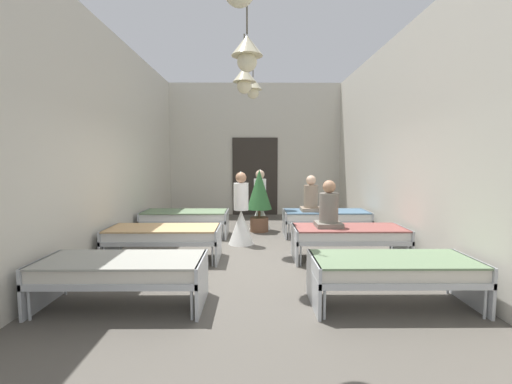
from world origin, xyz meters
TOP-DOWN VIEW (x-y plane):
  - ground_plane at (0.00, 0.00)m, footprint 5.87×10.65m
  - room_shell at (-0.00, 1.15)m, footprint 5.67×10.25m
  - bed_left_row_0 at (-1.58, -1.90)m, footprint 1.90×0.84m
  - bed_right_row_0 at (1.58, -1.90)m, footprint 1.90×0.84m
  - bed_left_row_1 at (-1.58, 0.00)m, footprint 1.90×0.84m
  - bed_right_row_1 at (1.58, 0.00)m, footprint 1.90×0.84m
  - bed_left_row_2 at (-1.58, 1.90)m, footprint 1.90×0.84m
  - bed_right_row_2 at (1.58, 1.90)m, footprint 1.90×0.84m
  - nurse_near_aisle at (-0.30, 1.15)m, footprint 0.52×0.52m
  - nurse_mid_aisle at (0.11, 2.70)m, footprint 0.52×0.52m
  - patient_seated_primary at (1.23, 1.87)m, footprint 0.44×0.44m
  - patient_seated_secondary at (1.23, 0.01)m, footprint 0.44×0.44m
  - potted_plant at (0.09, 2.40)m, footprint 0.60×0.60m

SIDE VIEW (x-z plane):
  - ground_plane at x=0.00m, z-range -0.10..0.00m
  - bed_left_row_0 at x=-1.58m, z-range 0.15..0.73m
  - bed_right_row_0 at x=1.58m, z-range 0.15..0.73m
  - bed_left_row_1 at x=-1.58m, z-range 0.15..0.73m
  - bed_right_row_1 at x=1.58m, z-range 0.15..0.73m
  - bed_left_row_2 at x=-1.58m, z-range 0.15..0.73m
  - bed_right_row_2 at x=1.58m, z-range 0.15..0.73m
  - nurse_near_aisle at x=-0.30m, z-range -0.21..1.27m
  - nurse_mid_aisle at x=0.11m, z-range -0.21..1.27m
  - patient_seated_primary at x=1.23m, z-range 0.47..1.27m
  - patient_seated_secondary at x=1.23m, z-range 0.47..1.27m
  - potted_plant at x=0.09m, z-range 0.13..1.63m
  - room_shell at x=0.00m, z-range 0.01..4.07m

